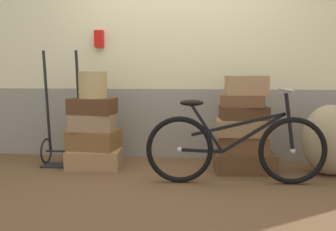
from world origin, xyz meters
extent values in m
cube|color=brown|center=(0.00, 0.00, -0.03)|extent=(9.10, 5.20, 0.06)
cube|color=gray|center=(0.00, 0.85, 0.42)|extent=(7.10, 0.20, 0.83)
cube|color=beige|center=(0.00, 0.85, 1.74)|extent=(7.10, 0.20, 1.82)
cube|color=red|center=(-0.94, 0.71, 1.43)|extent=(0.10, 0.08, 0.20)
cube|color=#9E754C|center=(-0.86, 0.18, 0.10)|extent=(0.60, 0.47, 0.20)
cube|color=brown|center=(-0.87, 0.23, 0.30)|extent=(0.55, 0.44, 0.21)
cube|color=#937051|center=(-0.87, 0.21, 0.49)|extent=(0.47, 0.33, 0.18)
cube|color=#4C2D19|center=(-0.88, 0.22, 0.67)|extent=(0.49, 0.36, 0.17)
cube|color=brown|center=(0.75, 0.21, 0.10)|extent=(0.65, 0.47, 0.20)
cube|color=brown|center=(0.73, 0.24, 0.29)|extent=(0.52, 0.43, 0.18)
cube|color=#9E754C|center=(0.71, 0.20, 0.46)|extent=(0.53, 0.37, 0.17)
cube|color=#4C2D19|center=(0.73, 0.23, 0.61)|extent=(0.51, 0.40, 0.14)
cube|color=brown|center=(0.71, 0.21, 0.74)|extent=(0.43, 0.33, 0.12)
cube|color=#9E754C|center=(0.75, 0.22, 0.90)|extent=(0.43, 0.33, 0.20)
cylinder|color=tan|center=(-0.87, 0.21, 0.90)|extent=(0.30, 0.30, 0.29)
torus|color=black|center=(-1.46, 0.31, 0.14)|extent=(0.02, 0.29, 0.29)
torus|color=black|center=(-1.03, 0.31, 0.14)|extent=(0.02, 0.29, 0.29)
cylinder|color=black|center=(-1.25, 0.31, 0.14)|extent=(0.43, 0.02, 0.02)
cylinder|color=black|center=(-1.43, 0.31, 0.71)|extent=(0.03, 0.12, 1.13)
cylinder|color=black|center=(-1.06, 0.31, 0.71)|extent=(0.03, 0.12, 1.13)
cube|color=black|center=(-1.25, 0.20, 0.01)|extent=(0.39, 0.22, 0.02)
ellipsoid|color=#9E8966|center=(1.59, 0.17, 0.36)|extent=(0.56, 0.47, 0.71)
torus|color=black|center=(0.11, -0.28, 0.31)|extent=(0.63, 0.09, 0.63)
sphere|color=#B2B2B7|center=(0.11, -0.28, 0.31)|extent=(0.05, 0.05, 0.05)
torus|color=black|center=(1.15, -0.22, 0.31)|extent=(0.63, 0.09, 0.63)
sphere|color=#B2B2B7|center=(1.15, -0.22, 0.31)|extent=(0.05, 0.05, 0.05)
cube|color=black|center=(0.78, -0.24, 0.48)|extent=(0.58, 0.06, 0.38)
cube|color=black|center=(0.36, -0.27, 0.52)|extent=(0.31, 0.05, 0.45)
cube|color=black|center=(0.31, -0.27, 0.31)|extent=(0.40, 0.05, 0.04)
cube|color=black|center=(0.64, -0.25, 0.56)|extent=(0.86, 0.08, 0.23)
cube|color=black|center=(1.11, -0.22, 0.58)|extent=(0.11, 0.03, 0.53)
ellipsoid|color=black|center=(0.22, -0.27, 0.75)|extent=(0.22, 0.10, 0.06)
cylinder|color=#A5A5AD|center=(1.07, -0.22, 0.87)|extent=(0.05, 0.46, 0.02)
camera|label=1|loc=(0.39, -3.73, 1.02)|focal=40.41mm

